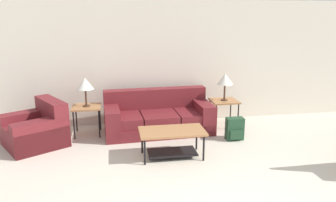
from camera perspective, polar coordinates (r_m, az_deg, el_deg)
The scene contains 9 objects.
wall_back at distance 7.07m, azimuth 0.25°, elevation 6.69°, with size 9.05×0.06×2.60m.
couch at distance 6.60m, azimuth -1.76°, elevation -2.86°, with size 2.16×1.08×0.82m.
armchair at distance 6.37m, azimuth -21.89°, elevation -4.69°, with size 1.30×1.31×0.80m.
coffee_table at distance 5.40m, azimuth 0.71°, elevation -6.34°, with size 1.07×0.58×0.47m.
side_table_left at distance 6.55m, azimuth -13.98°, elevation -1.37°, with size 0.55×0.52×0.58m.
side_table_right at distance 6.90m, azimuth 9.73°, elevation -0.33°, with size 0.55×0.52×0.58m.
table_lamp_left at distance 6.44m, azimuth -14.25°, elevation 2.87°, with size 0.32×0.32×0.56m.
table_lamp_right at distance 6.79m, azimuth 9.91°, elevation 3.70°, with size 0.32×0.32×0.56m.
backpack at distance 6.32m, azimuth 11.54°, elevation -4.81°, with size 0.32×0.26×0.42m.
Camera 1 is at (-1.19, -2.59, 2.28)m, focal length 35.00 mm.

